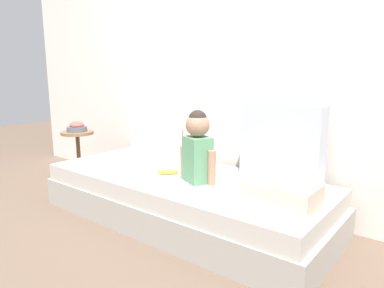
# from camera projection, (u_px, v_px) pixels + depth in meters

# --- Properties ---
(ground_plane) EXTENTS (12.00, 12.00, 0.00)m
(ground_plane) POSITION_uv_depth(u_px,v_px,m) (183.00, 219.00, 2.68)
(ground_plane) COLOR brown
(back_wall) EXTENTS (5.43, 0.10, 2.28)m
(back_wall) POSITION_uv_depth(u_px,v_px,m) (227.00, 68.00, 2.91)
(back_wall) COLOR silver
(back_wall) RESTS_ON ground
(couch) EXTENTS (2.23, 0.91, 0.35)m
(couch) POSITION_uv_depth(u_px,v_px,m) (183.00, 198.00, 2.65)
(couch) COLOR #9C978F
(couch) RESTS_ON ground
(throw_pillow_left) EXTENTS (0.49, 0.16, 0.45)m
(throw_pillow_left) POSITION_uv_depth(u_px,v_px,m) (156.00, 131.00, 3.21)
(throw_pillow_left) COLOR silver
(throw_pillow_left) RESTS_ON couch
(throw_pillow_right) EXTENTS (0.58, 0.16, 0.54)m
(throw_pillow_right) POSITION_uv_depth(u_px,v_px,m) (282.00, 142.00, 2.46)
(throw_pillow_right) COLOR #B2BCC6
(throw_pillow_right) RESTS_ON couch
(toddler) EXTENTS (0.30, 0.22, 0.50)m
(toddler) POSITION_uv_depth(u_px,v_px,m) (198.00, 146.00, 2.42)
(toddler) COLOR #568E66
(toddler) RESTS_ON couch
(banana) EXTENTS (0.16, 0.14, 0.04)m
(banana) POSITION_uv_depth(u_px,v_px,m) (168.00, 172.00, 2.64)
(banana) COLOR yellow
(banana) RESTS_ON couch
(folded_blanket) EXTENTS (0.40, 0.28, 0.14)m
(folded_blanket) POSITION_uv_depth(u_px,v_px,m) (282.00, 194.00, 2.01)
(folded_blanket) COLOR beige
(folded_blanket) RESTS_ON couch
(side_table) EXTENTS (0.32, 0.32, 0.51)m
(side_table) POSITION_uv_depth(u_px,v_px,m) (78.00, 144.00, 3.59)
(side_table) COLOR brown
(side_table) RESTS_ON ground
(fruit_bowl) EXTENTS (0.20, 0.20, 0.10)m
(fruit_bowl) POSITION_uv_depth(u_px,v_px,m) (77.00, 127.00, 3.56)
(fruit_bowl) COLOR #4C5666
(fruit_bowl) RESTS_ON side_table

